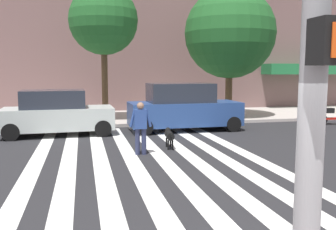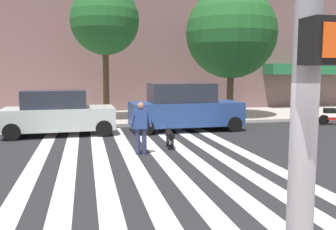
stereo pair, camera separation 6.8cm
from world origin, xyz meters
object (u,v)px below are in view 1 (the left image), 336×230
parked_scooter (334,115)px  street_tree_nearest (104,21)px  street_tree_middle (230,33)px  pedestrian_dog_walker (141,125)px  parked_car_behind_first (57,113)px  dog_on_leash (169,135)px  parked_car_third_in_line (183,108)px

parked_scooter → street_tree_nearest: size_ratio=0.25×
street_tree_middle → pedestrian_dog_walker: street_tree_middle is taller
parked_car_behind_first → pedestrian_dog_walker: bearing=-57.4°
parked_scooter → pedestrian_dog_walker: size_ratio=1.00×
street_tree_nearest → dog_on_leash: 8.42m
street_tree_nearest → street_tree_middle: (6.59, -0.20, -0.47)m
parked_car_behind_first → pedestrian_dog_walker: (2.75, -4.30, 0.03)m
street_tree_nearest → pedestrian_dog_walker: size_ratio=4.06×
parked_car_third_in_line → dog_on_leash: 3.88m
dog_on_leash → pedestrian_dog_walker: bearing=-145.3°
parked_scooter → street_tree_middle: size_ratio=0.24×
street_tree_middle → pedestrian_dog_walker: 10.18m
parked_car_behind_first → street_tree_nearest: (2.13, 3.28, 4.18)m
pedestrian_dog_walker → street_tree_nearest: bearing=94.7°
parked_car_third_in_line → dog_on_leash: parked_car_third_in_line is taller
parked_car_third_in_line → street_tree_middle: street_tree_middle is taller
street_tree_nearest → street_tree_middle: size_ratio=0.97×
parked_car_third_in_line → dog_on_leash: (-1.47, -3.54, -0.55)m
parked_scooter → parked_car_behind_first: bearing=-179.6°
parked_scooter → dog_on_leash: bearing=-158.4°
pedestrian_dog_walker → dog_on_leash: (1.09, 0.76, -0.48)m
pedestrian_dog_walker → dog_on_leash: pedestrian_dog_walker is taller
street_tree_middle → street_tree_nearest: bearing=178.3°
parked_car_behind_first → parked_scooter: bearing=0.4°
parked_car_behind_first → street_tree_middle: (8.72, 3.08, 3.71)m
parked_scooter → dog_on_leash: parked_scooter is taller
parked_car_behind_first → street_tree_nearest: bearing=57.0°
street_tree_middle → pedestrian_dog_walker: size_ratio=4.18×
parked_scooter → street_tree_middle: street_tree_middle is taller
parked_car_third_in_line → dog_on_leash: size_ratio=4.46×
parked_scooter → dog_on_leash: size_ratio=1.50×
parked_car_behind_first → parked_scooter: (13.00, 0.08, -0.42)m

